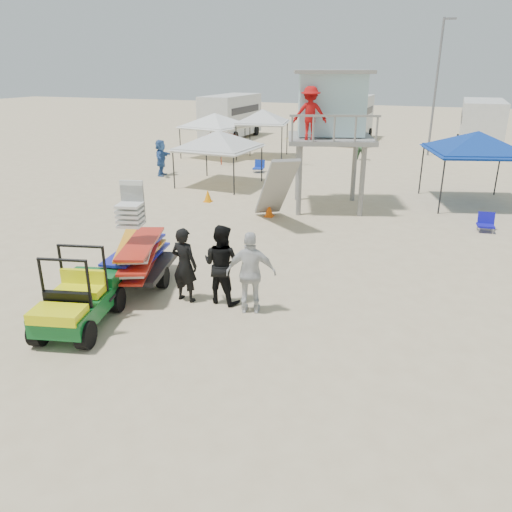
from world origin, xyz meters
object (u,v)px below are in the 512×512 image
(utility_cart, at_px, (75,294))
(surf_trailer, at_px, (137,250))
(canopy_blue, at_px, (478,135))
(lifeguard_tower, at_px, (330,110))
(man_left, at_px, (184,265))

(utility_cart, bearing_deg, surf_trailer, 89.92)
(canopy_blue, bearing_deg, utility_cart, -119.33)
(lifeguard_tower, bearing_deg, utility_cart, -102.44)
(lifeguard_tower, bearing_deg, surf_trailer, -105.37)
(surf_trailer, bearing_deg, canopy_blue, 56.12)
(surf_trailer, height_order, canopy_blue, canopy_blue)
(surf_trailer, xyz_separation_m, man_left, (1.52, -0.30, -0.07))
(canopy_blue, bearing_deg, man_left, -117.97)
(surf_trailer, distance_m, canopy_blue, 14.49)
(surf_trailer, xyz_separation_m, canopy_blue, (8.01, 11.94, 1.81))
(surf_trailer, distance_m, lifeguard_tower, 10.16)
(utility_cart, relative_size, canopy_blue, 0.58)
(utility_cart, height_order, surf_trailer, surf_trailer)
(utility_cart, relative_size, man_left, 1.35)
(man_left, xyz_separation_m, canopy_blue, (6.50, 12.24, 1.88))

